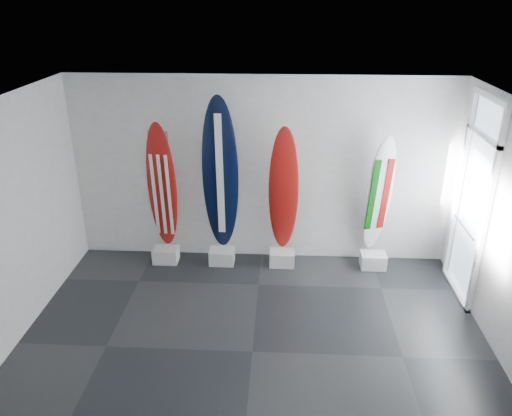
# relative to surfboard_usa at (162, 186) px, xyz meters

# --- Properties ---
(floor) EXTENTS (6.00, 6.00, 0.00)m
(floor) POSITION_rel_surfboard_usa_xyz_m (1.56, -2.28, -1.29)
(floor) COLOR black
(floor) RESTS_ON ground
(ceiling) EXTENTS (6.00, 6.00, 0.00)m
(ceiling) POSITION_rel_surfboard_usa_xyz_m (1.56, -2.28, 1.71)
(ceiling) COLOR white
(ceiling) RESTS_ON wall_back
(wall_back) EXTENTS (6.00, 0.00, 6.00)m
(wall_back) POSITION_rel_surfboard_usa_xyz_m (1.56, 0.22, 0.21)
(wall_back) COLOR silver
(wall_back) RESTS_ON ground
(display_block_usa) EXTENTS (0.40, 0.30, 0.24)m
(display_block_usa) POSITION_rel_surfboard_usa_xyz_m (0.00, -0.10, -1.17)
(display_block_usa) COLOR silver
(display_block_usa) RESTS_ON floor
(surfboard_usa) EXTENTS (0.50, 0.26, 2.11)m
(surfboard_usa) POSITION_rel_surfboard_usa_xyz_m (0.00, 0.00, 0.00)
(surfboard_usa) COLOR maroon
(surfboard_usa) RESTS_ON display_block_usa
(display_block_navy) EXTENTS (0.40, 0.30, 0.24)m
(display_block_navy) POSITION_rel_surfboard_usa_xyz_m (0.93, -0.10, -1.17)
(display_block_navy) COLOR silver
(display_block_navy) RESTS_ON floor
(surfboard_navy) EXTENTS (0.58, 0.24, 2.52)m
(surfboard_navy) POSITION_rel_surfboard_usa_xyz_m (0.93, 0.00, 0.21)
(surfboard_navy) COLOR black
(surfboard_navy) RESTS_ON display_block_navy
(display_block_swiss) EXTENTS (0.40, 0.30, 0.24)m
(display_block_swiss) POSITION_rel_surfboard_usa_xyz_m (1.91, -0.10, -1.17)
(display_block_swiss) COLOR silver
(display_block_swiss) RESTS_ON floor
(surfboard_swiss) EXTENTS (0.48, 0.23, 2.07)m
(surfboard_swiss) POSITION_rel_surfboard_usa_xyz_m (1.91, 0.00, -0.02)
(surfboard_swiss) COLOR maroon
(surfboard_swiss) RESTS_ON display_block_swiss
(display_block_italy) EXTENTS (0.40, 0.30, 0.24)m
(display_block_italy) POSITION_rel_surfboard_usa_xyz_m (3.38, -0.10, -1.17)
(display_block_italy) COLOR silver
(display_block_italy) RESTS_ON floor
(surfboard_italy) EXTENTS (0.53, 0.45, 1.98)m
(surfboard_italy) POSITION_rel_surfboard_usa_xyz_m (3.38, 0.00, -0.07)
(surfboard_italy) COLOR white
(surfboard_italy) RESTS_ON display_block_italy
(wall_outlet) EXTENTS (0.09, 0.02, 0.13)m
(wall_outlet) POSITION_rel_surfboard_usa_xyz_m (-0.89, 0.20, -0.94)
(wall_outlet) COLOR silver
(wall_outlet) RESTS_ON wall_back
(glass_door) EXTENTS (0.12, 1.16, 2.85)m
(glass_door) POSITION_rel_surfboard_usa_xyz_m (4.53, -0.73, 0.13)
(glass_door) COLOR white
(glass_door) RESTS_ON floor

